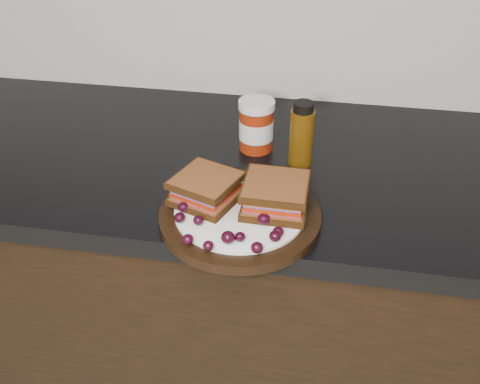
% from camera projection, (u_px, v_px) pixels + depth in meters
% --- Properties ---
extents(base_cabinets, '(3.96, 0.58, 0.86)m').
position_uv_depth(base_cabinets, '(170.00, 303.00, 1.41)').
color(base_cabinets, black).
rests_on(base_cabinets, ground_plane).
extents(countertop, '(3.98, 0.60, 0.04)m').
position_uv_depth(countertop, '(155.00, 156.00, 1.15)').
color(countertop, black).
rests_on(countertop, base_cabinets).
extents(plate, '(0.28, 0.28, 0.02)m').
position_uv_depth(plate, '(240.00, 216.00, 0.93)').
color(plate, black).
rests_on(plate, countertop).
extents(sandwich_left, '(0.13, 0.13, 0.05)m').
position_uv_depth(sandwich_left, '(206.00, 189.00, 0.93)').
color(sandwich_left, brown).
rests_on(sandwich_left, plate).
extents(sandwich_right, '(0.11, 0.11, 0.05)m').
position_uv_depth(sandwich_right, '(275.00, 195.00, 0.91)').
color(sandwich_right, brown).
rests_on(sandwich_right, plate).
extents(grape_0, '(0.02, 0.02, 0.02)m').
position_uv_depth(grape_0, '(180.00, 218.00, 0.88)').
color(grape_0, black).
rests_on(grape_0, plate).
extents(grape_1, '(0.02, 0.02, 0.02)m').
position_uv_depth(grape_1, '(198.00, 220.00, 0.88)').
color(grape_1, black).
rests_on(grape_1, plate).
extents(grape_2, '(0.02, 0.02, 0.02)m').
position_uv_depth(grape_2, '(188.00, 239.00, 0.84)').
color(grape_2, black).
rests_on(grape_2, plate).
extents(grape_3, '(0.02, 0.02, 0.02)m').
position_uv_depth(grape_3, '(208.00, 246.00, 0.82)').
color(grape_3, black).
rests_on(grape_3, plate).
extents(grape_4, '(0.02, 0.02, 0.02)m').
position_uv_depth(grape_4, '(228.00, 237.00, 0.84)').
color(grape_4, black).
rests_on(grape_4, plate).
extents(grape_5, '(0.02, 0.02, 0.02)m').
position_uv_depth(grape_5, '(240.00, 237.00, 0.84)').
color(grape_5, black).
rests_on(grape_5, plate).
extents(grape_6, '(0.02, 0.02, 0.02)m').
position_uv_depth(grape_6, '(257.00, 248.00, 0.82)').
color(grape_6, black).
rests_on(grape_6, plate).
extents(grape_7, '(0.02, 0.02, 0.02)m').
position_uv_depth(grape_7, '(275.00, 236.00, 0.84)').
color(grape_7, black).
rests_on(grape_7, plate).
extents(grape_8, '(0.02, 0.02, 0.02)m').
position_uv_depth(grape_8, '(278.00, 232.00, 0.85)').
color(grape_8, black).
rests_on(grape_8, plate).
extents(grape_9, '(0.02, 0.02, 0.02)m').
position_uv_depth(grape_9, '(264.00, 219.00, 0.88)').
color(grape_9, black).
rests_on(grape_9, plate).
extents(grape_10, '(0.02, 0.02, 0.02)m').
position_uv_depth(grape_10, '(289.00, 210.00, 0.90)').
color(grape_10, black).
rests_on(grape_10, plate).
extents(grape_11, '(0.02, 0.02, 0.02)m').
position_uv_depth(grape_11, '(279.00, 202.00, 0.92)').
color(grape_11, black).
rests_on(grape_11, plate).
extents(grape_12, '(0.02, 0.02, 0.01)m').
position_uv_depth(grape_12, '(283.00, 199.00, 0.93)').
color(grape_12, black).
rests_on(grape_12, plate).
extents(grape_13, '(0.02, 0.02, 0.02)m').
position_uv_depth(grape_13, '(215.00, 182.00, 0.97)').
color(grape_13, black).
rests_on(grape_13, plate).
extents(grape_14, '(0.02, 0.02, 0.02)m').
position_uv_depth(grape_14, '(205.00, 191.00, 0.95)').
color(grape_14, black).
rests_on(grape_14, plate).
extents(grape_15, '(0.02, 0.02, 0.02)m').
position_uv_depth(grape_15, '(205.00, 197.00, 0.93)').
color(grape_15, black).
rests_on(grape_15, plate).
extents(grape_16, '(0.02, 0.02, 0.02)m').
position_uv_depth(grape_16, '(183.00, 207.00, 0.91)').
color(grape_16, black).
rests_on(grape_16, plate).
extents(grape_17, '(0.02, 0.02, 0.02)m').
position_uv_depth(grape_17, '(217.00, 185.00, 0.96)').
color(grape_17, black).
rests_on(grape_17, plate).
extents(grape_18, '(0.02, 0.02, 0.02)m').
position_uv_depth(grape_18, '(195.00, 193.00, 0.94)').
color(grape_18, black).
rests_on(grape_18, plate).
extents(grape_19, '(0.02, 0.02, 0.02)m').
position_uv_depth(grape_19, '(192.00, 196.00, 0.94)').
color(grape_19, black).
rests_on(grape_19, plate).
extents(condiment_jar, '(0.09, 0.09, 0.11)m').
position_uv_depth(condiment_jar, '(256.00, 125.00, 1.11)').
color(condiment_jar, maroon).
rests_on(condiment_jar, countertop).
extents(oil_bottle, '(0.06, 0.06, 0.13)m').
position_uv_depth(oil_bottle, '(302.00, 134.00, 1.05)').
color(oil_bottle, '#492C07').
rests_on(oil_bottle, countertop).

